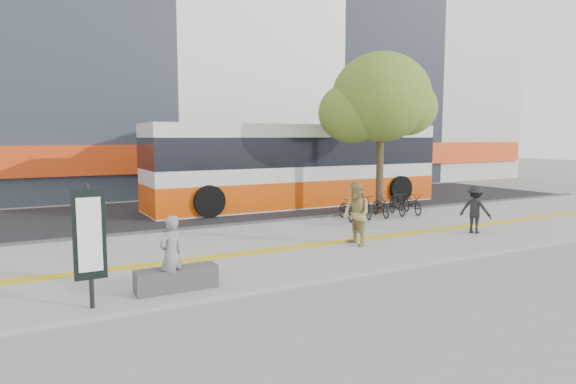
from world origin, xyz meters
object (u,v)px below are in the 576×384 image
bench (177,279)px  pedestrian_tan (356,214)px  pedestrian_dark (475,209)px  bus (298,167)px  street_tree (379,99)px  seated_woman (171,254)px  signboard (89,236)px

bench → pedestrian_tan: pedestrian_tan is taller
bench → pedestrian_dark: bearing=7.4°
pedestrian_dark → bus: bearing=-12.4°
street_tree → pedestrian_dark: street_tree is taller
seated_woman → pedestrian_dark: same height
bus → seated_woman: (-8.40, -9.77, -0.90)m
bench → seated_woman: bearing=-149.0°
bench → bus: bearing=49.5°
bench → signboard: signboard is taller
bench → pedestrian_tan: (5.54, 1.62, 0.66)m
seated_woman → pedestrian_dark: 10.08m
bus → pedestrian_dark: bearing=-79.4°
street_tree → pedestrian_tan: street_tree is taller
bench → street_tree: street_tree is taller
street_tree → seated_woman: bearing=-148.4°
street_tree → bench: bearing=-148.4°
signboard → seated_woman: (1.49, 0.24, -0.54)m
bench → pedestrian_dark: (9.88, 1.29, 0.53)m
signboard → pedestrian_tan: (7.14, 1.93, -0.40)m
street_tree → seated_woman: size_ratio=4.21×
signboard → bus: bearing=45.3°
signboard → pedestrian_dark: bearing=7.9°
bench → pedestrian_dark: pedestrian_dark is taller
bench → pedestrian_dark: size_ratio=1.07×
bench → bus: bus is taller
street_tree → seated_woman: street_tree is taller
pedestrian_tan → pedestrian_dark: bearing=87.3°
street_tree → pedestrian_dark: 6.00m
signboard → street_tree: 13.40m
bench → signboard: bearing=-169.2°
pedestrian_tan → pedestrian_dark: (4.34, -0.33, -0.14)m
bench → seated_woman: (-0.11, -0.07, 0.53)m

